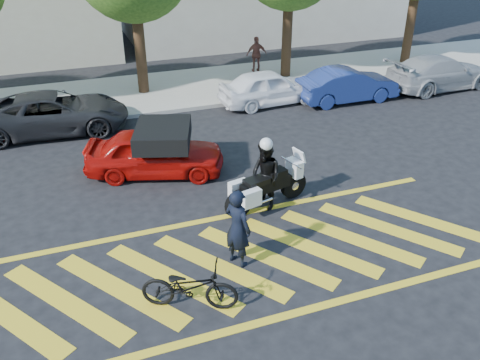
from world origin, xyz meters
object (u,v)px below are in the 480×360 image
object	(u,v)px
parked_far_right	(440,72)
police_motorcycle	(266,187)
officer_bike	(238,228)
red_convertible	(155,153)
parked_mid_right	(269,87)
parked_right	(348,85)
officer_moto	(265,176)
parked_mid_left	(54,113)
bicycle	(189,287)

from	to	relation	value
parked_far_right	police_motorcycle	bearing A→B (deg)	117.62
officer_bike	red_convertible	xyz separation A→B (m)	(-0.82, 4.86, -0.25)
police_motorcycle	parked_mid_right	size ratio (longest dim) A/B	0.62
parked_right	parked_mid_right	bearing A→B (deg)	76.41
officer_moto	red_convertible	distance (m)	3.69
officer_moto	parked_mid_right	bearing A→B (deg)	142.46
officer_moto	parked_mid_right	size ratio (longest dim) A/B	0.46
parked_mid_left	parked_mid_right	bearing A→B (deg)	-85.42
bicycle	officer_moto	distance (m)	4.15
red_convertible	parked_mid_left	bearing A→B (deg)	49.65
officer_bike	bicycle	xyz separation A→B (m)	(-1.38, -1.01, -0.42)
officer_moto	parked_mid_left	xyz separation A→B (m)	(-4.95, 7.20, -0.22)
police_motorcycle	officer_moto	bearing A→B (deg)	138.36
parked_right	police_motorcycle	bearing A→B (deg)	136.53
bicycle	parked_mid_right	bearing A→B (deg)	-5.62
police_motorcycle	officer_bike	bearing A→B (deg)	-140.90
bicycle	officer_moto	world-z (taller)	officer_moto
officer_bike	officer_moto	distance (m)	2.47
parked_right	parked_far_right	size ratio (longest dim) A/B	0.83
officer_bike	parked_far_right	world-z (taller)	officer_bike
red_convertible	parked_far_right	size ratio (longest dim) A/B	0.82
officer_moto	parked_far_right	bearing A→B (deg)	107.13
parked_mid_right	officer_bike	bearing A→B (deg)	150.00
bicycle	parked_right	size ratio (longest dim) A/B	0.47
officer_bike	parked_right	world-z (taller)	officer_bike
police_motorcycle	officer_moto	xyz separation A→B (m)	(-0.02, 0.01, 0.31)
police_motorcycle	red_convertible	size ratio (longest dim) A/B	0.63
officer_bike	bicycle	distance (m)	1.76
officer_bike	parked_mid_left	bearing A→B (deg)	-8.10
police_motorcycle	parked_mid_right	distance (m)	7.88
officer_moto	parked_mid_left	bearing A→B (deg)	-159.14
bicycle	parked_mid_right	distance (m)	11.85
officer_bike	parked_mid_right	size ratio (longest dim) A/B	0.46
police_motorcycle	parked_mid_left	world-z (taller)	parked_mid_left
parked_mid_left	parked_far_right	world-z (taller)	parked_far_right
officer_bike	parked_right	distance (m)	11.43
bicycle	parked_right	xyz separation A→B (m)	(9.12, 9.40, 0.17)
parked_mid_right	parked_far_right	world-z (taller)	parked_far_right
parked_mid_right	bicycle	bearing A→B (deg)	146.28
parked_right	officer_moto	bearing A→B (deg)	136.40
parked_right	parked_mid_left	bearing A→B (deg)	86.74
parked_mid_left	bicycle	bearing A→B (deg)	-163.80
officer_moto	parked_mid_right	world-z (taller)	officer_moto
parked_far_right	parked_mid_right	bearing A→B (deg)	81.04
red_convertible	officer_bike	bearing A→B (deg)	-152.29
parked_mid_left	parked_right	xyz separation A→B (m)	(11.22, -0.79, -0.03)
parked_mid_right	parked_far_right	distance (m)	7.66
police_motorcycle	parked_mid_right	world-z (taller)	parked_mid_right
bicycle	parked_right	world-z (taller)	parked_right
officer_bike	parked_far_right	xyz separation A→B (m)	(12.29, 8.42, -0.22)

